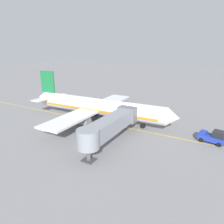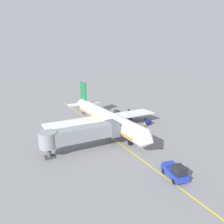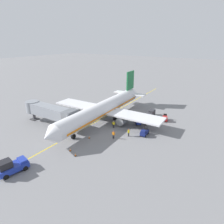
# 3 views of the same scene
# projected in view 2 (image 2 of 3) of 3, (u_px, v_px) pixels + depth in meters

# --- Properties ---
(ground_plane) EXTENTS (400.00, 400.00, 0.00)m
(ground_plane) POSITION_uv_depth(u_px,v_px,m) (100.00, 129.00, 50.50)
(ground_plane) COLOR slate
(gate_lead_in_line) EXTENTS (0.24, 80.00, 0.01)m
(gate_lead_in_line) POSITION_uv_depth(u_px,v_px,m) (100.00, 129.00, 50.49)
(gate_lead_in_line) COLOR gold
(gate_lead_in_line) RESTS_ON ground
(parked_airliner) EXTENTS (30.13, 37.28, 10.63)m
(parked_airliner) POSITION_uv_depth(u_px,v_px,m) (105.00, 117.00, 49.87)
(parked_airliner) COLOR silver
(parked_airliner) RESTS_ON ground
(jet_bridge) EXTENTS (15.73, 3.50, 4.98)m
(jet_bridge) POSITION_uv_depth(u_px,v_px,m) (81.00, 134.00, 37.77)
(jet_bridge) COLOR gray
(jet_bridge) RESTS_ON ground
(pushback_tractor) EXTENTS (3.02, 4.75, 2.40)m
(pushback_tractor) POSITION_uv_depth(u_px,v_px,m) (175.00, 172.00, 29.31)
(pushback_tractor) COLOR #1E339E
(pushback_tractor) RESTS_ON ground
(baggage_tug_lead) EXTENTS (2.41, 2.74, 1.62)m
(baggage_tug_lead) POSITION_uv_depth(u_px,v_px,m) (127.00, 119.00, 56.60)
(baggage_tug_lead) COLOR #1E339E
(baggage_tug_lead) RESTS_ON ground
(baggage_tug_trailing) EXTENTS (1.95, 2.75, 1.62)m
(baggage_tug_trailing) POSITION_uv_depth(u_px,v_px,m) (130.00, 113.00, 63.50)
(baggage_tug_trailing) COLOR #B21E1E
(baggage_tug_trailing) RESTS_ON ground
(baggage_tug_spare) EXTENTS (1.40, 2.56, 1.62)m
(baggage_tug_spare) POSITION_uv_depth(u_px,v_px,m) (147.00, 122.00, 54.21)
(baggage_tug_spare) COLOR navy
(baggage_tug_spare) RESTS_ON ground
(baggage_cart_front) EXTENTS (1.32, 2.91, 1.58)m
(baggage_cart_front) POSITION_uv_depth(u_px,v_px,m) (128.00, 117.00, 58.16)
(baggage_cart_front) COLOR #4C4C51
(baggage_cart_front) RESTS_ON ground
(baggage_cart_second_in_train) EXTENTS (1.32, 2.91, 1.58)m
(baggage_cart_second_in_train) POSITION_uv_depth(u_px,v_px,m) (123.00, 115.00, 60.35)
(baggage_cart_second_in_train) COLOR #4C4C51
(baggage_cart_second_in_train) RESTS_ON ground
(baggage_cart_third_in_train) EXTENTS (1.32, 2.91, 1.58)m
(baggage_cart_third_in_train) POSITION_uv_depth(u_px,v_px,m) (117.00, 112.00, 62.99)
(baggage_cart_third_in_train) COLOR #4C4C51
(baggage_cart_third_in_train) RESTS_ON ground
(ground_crew_wing_walker) EXTENTS (0.73, 0.31, 1.69)m
(ground_crew_wing_walker) POSITION_uv_depth(u_px,v_px,m) (124.00, 125.00, 50.42)
(ground_crew_wing_walker) COLOR #232328
(ground_crew_wing_walker) RESTS_ON ground
(ground_crew_loader) EXTENTS (0.27, 0.73, 1.69)m
(ground_crew_loader) POSITION_uv_depth(u_px,v_px,m) (144.00, 124.00, 51.06)
(ground_crew_loader) COLOR #232328
(ground_crew_loader) RESTS_ON ground
(ground_crew_marshaller) EXTENTS (0.73, 0.29, 1.69)m
(ground_crew_marshaller) POSITION_uv_depth(u_px,v_px,m) (144.00, 129.00, 47.86)
(ground_crew_marshaller) COLOR #232328
(ground_crew_marshaller) RESTS_ON ground
(safety_cone_nose_left) EXTENTS (0.36, 0.36, 0.59)m
(safety_cone_nose_left) POSITION_uv_depth(u_px,v_px,m) (135.00, 138.00, 43.79)
(safety_cone_nose_left) COLOR black
(safety_cone_nose_left) RESTS_ON ground
(safety_cone_nose_right) EXTENTS (0.36, 0.36, 0.59)m
(safety_cone_nose_right) POSITION_uv_depth(u_px,v_px,m) (162.00, 147.00, 39.22)
(safety_cone_nose_right) COLOR black
(safety_cone_nose_right) RESTS_ON ground
(safety_cone_wing_tip) EXTENTS (0.36, 0.36, 0.59)m
(safety_cone_wing_tip) POSITION_uv_depth(u_px,v_px,m) (152.00, 148.00, 38.95)
(safety_cone_wing_tip) COLOR black
(safety_cone_wing_tip) RESTS_ON ground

